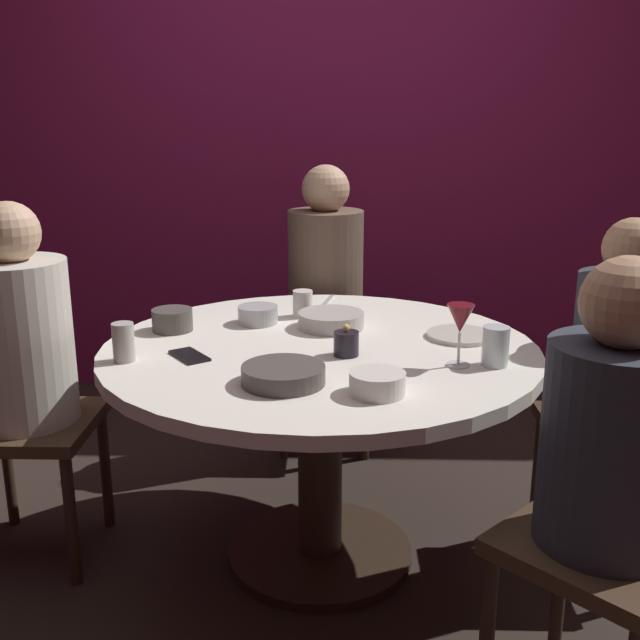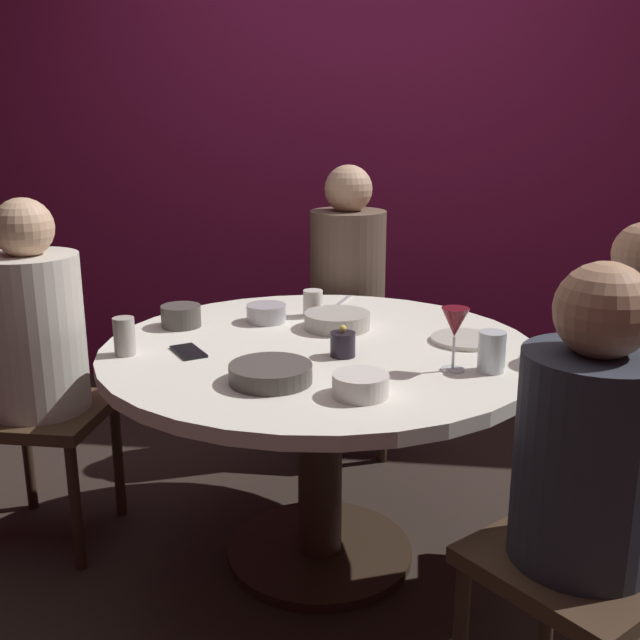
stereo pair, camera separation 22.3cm
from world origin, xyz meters
name	(u,v)px [view 1 (the left image)]	position (x,y,z in m)	size (l,w,h in m)	color
ground_plane	(320,555)	(0.00, 0.00, 0.00)	(8.00, 8.00, 0.00)	#2D231E
back_wall	(329,134)	(0.00, 1.64, 1.30)	(6.00, 0.10, 2.60)	maroon
dining_table	(320,392)	(0.00, 0.00, 0.57)	(1.32, 1.32, 0.72)	silver
seated_diner_left	(21,346)	(-0.92, 0.00, 0.71)	(0.40, 0.40, 1.15)	#3F2D1E
seated_diner_back	(325,278)	(0.00, 0.89, 0.74)	(0.40, 0.40, 1.20)	#3F2D1E
seated_diner_right	(621,358)	(0.91, 0.00, 0.69)	(0.40, 0.40, 1.11)	#3F2D1E
seated_diner_front_right	(611,447)	(0.65, -0.65, 0.70)	(0.57, 0.57, 1.12)	#3F2D1E
candle_holder	(346,343)	(0.08, -0.09, 0.76)	(0.07, 0.07, 0.09)	black
wine_glass	(460,321)	(0.39, -0.18, 0.85)	(0.08, 0.08, 0.18)	silver
dinner_plate	(461,335)	(0.44, 0.10, 0.73)	(0.21, 0.21, 0.01)	beige
cell_phone	(189,356)	(-0.37, -0.12, 0.72)	(0.07, 0.14, 0.01)	black
bowl_serving_large	(258,315)	(-0.21, 0.24, 0.75)	(0.13, 0.13, 0.06)	#B7B7BC
bowl_salad_center	(377,383)	(0.15, -0.40, 0.75)	(0.14, 0.14, 0.06)	silver
bowl_small_white	(283,375)	(-0.09, -0.33, 0.74)	(0.22, 0.22, 0.05)	#4C4742
bowl_sauce_side	(172,320)	(-0.48, 0.15, 0.76)	(0.13, 0.13, 0.07)	#4C4742
bowl_rice_portion	(331,320)	(0.03, 0.19, 0.75)	(0.22, 0.22, 0.05)	#B2ADA3
cup_near_candle	(123,342)	(-0.55, -0.16, 0.78)	(0.06, 0.06, 0.11)	#B2ADA3
cup_by_left_diner	(303,304)	(-0.07, 0.34, 0.77)	(0.07, 0.07, 0.09)	silver
cup_by_right_diner	(496,346)	(0.49, -0.17, 0.78)	(0.07, 0.07, 0.11)	silver
fork_near_plate	(328,301)	(0.01, 0.55, 0.72)	(0.02, 0.18, 0.01)	#B7B7BC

